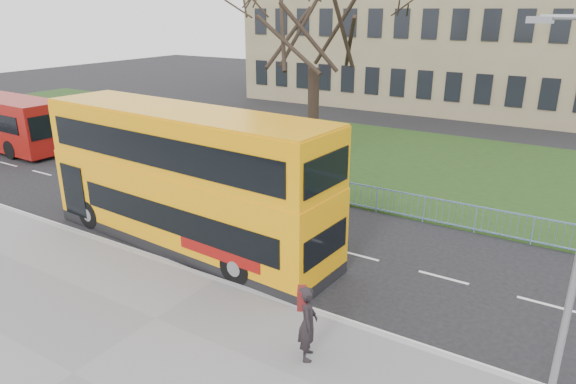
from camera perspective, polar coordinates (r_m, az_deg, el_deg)
name	(u,v)px	position (r m, az deg, el deg)	size (l,w,h in m)	color
ground	(245,262)	(17.58, -4.77, -7.80)	(120.00, 120.00, 0.00)	black
pavement	(73,375)	(13.63, -22.75, -18.26)	(80.00, 10.50, 0.12)	slate
kerb	(216,280)	(16.48, -8.02, -9.66)	(80.00, 0.20, 0.14)	#959598
grass_verge	(396,161)	(29.47, 11.93, 3.42)	(80.00, 15.40, 0.08)	#1E3312
guard_railing	(334,191)	(22.54, 5.16, 0.07)	(40.00, 0.12, 1.10)	#7598D0
bare_tree	(314,46)	(25.70, 2.94, 15.86)	(8.82, 8.82, 12.60)	black
civic_building	(431,22)	(49.59, 15.64, 17.78)	(30.00, 15.00, 14.00)	#817152
yellow_bus	(185,175)	(18.29, -11.40, 1.82)	(11.73, 3.50, 4.85)	#FFA50A
pedestrian	(308,323)	(12.55, 2.21, -14.34)	(0.70, 0.46, 1.92)	black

